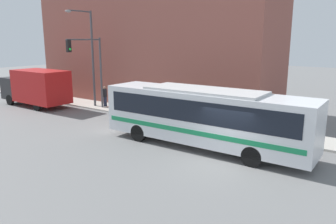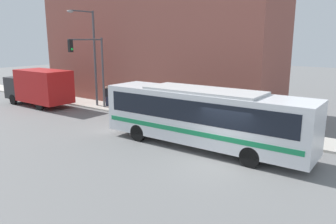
{
  "view_description": "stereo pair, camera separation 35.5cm",
  "coord_description": "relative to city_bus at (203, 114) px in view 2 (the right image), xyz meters",
  "views": [
    {
      "loc": [
        -13.08,
        -6.22,
        5.61
      ],
      "look_at": [
        2.46,
        4.92,
        1.35
      ],
      "focal_mm": 35.0,
      "sensor_mm": 36.0,
      "label": 1
    },
    {
      "loc": [
        -12.88,
        -6.51,
        5.61
      ],
      "look_at": [
        2.46,
        4.92,
        1.35
      ],
      "focal_mm": 35.0,
      "sensor_mm": 36.0,
      "label": 2
    }
  ],
  "objects": [
    {
      "name": "building_facade",
      "position": [
        8.47,
        10.29,
        3.18
      ],
      "size": [
        6.0,
        22.42,
        9.98
      ],
      "color": "brown",
      "rests_on": "ground_plane"
    },
    {
      "name": "parking_meter",
      "position": [
        3.64,
        7.65,
        -0.76
      ],
      "size": [
        0.14,
        0.14,
        1.35
      ],
      "color": "#47474C",
      "rests_on": "sidewalk"
    },
    {
      "name": "ground_plane",
      "position": [
        -1.46,
        -1.92,
        -1.81
      ],
      "size": [
        120.0,
        120.0,
        0.0
      ],
      "primitive_type": "plane",
      "color": "slate"
    },
    {
      "name": "street_lamp",
      "position": [
        3.58,
        12.66,
        2.86
      ],
      "size": [
        2.54,
        0.28,
        7.69
      ],
      "color": "#47474C",
      "rests_on": "sidewalk"
    },
    {
      "name": "pedestrian_near_corner",
      "position": [
        4.25,
        10.03,
        -0.8
      ],
      "size": [
        0.34,
        0.34,
        1.71
      ],
      "color": "#47382D",
      "rests_on": "sidewalk"
    },
    {
      "name": "fire_hydrant",
      "position": [
        3.64,
        2.99,
        -1.26
      ],
      "size": [
        0.27,
        0.37,
        0.83
      ],
      "color": "gold",
      "rests_on": "sidewalk"
    },
    {
      "name": "delivery_truck",
      "position": [
        1.28,
        16.96,
        -0.12
      ],
      "size": [
        2.5,
        6.87,
        3.11
      ],
      "color": "#B21919",
      "rests_on": "ground_plane"
    },
    {
      "name": "traffic_light_pole",
      "position": [
        2.71,
        11.66,
        2.15
      ],
      "size": [
        3.28,
        0.35,
        5.6
      ],
      "color": "#47474C",
      "rests_on": "sidewalk"
    },
    {
      "name": "pedestrian_mid_block",
      "position": [
        4.21,
        11.76,
        -0.81
      ],
      "size": [
        0.34,
        0.34,
        1.69
      ],
      "color": "#23283D",
      "rests_on": "sidewalk"
    },
    {
      "name": "sidewalk",
      "position": [
        4.26,
        18.08,
        -1.74
      ],
      "size": [
        2.43,
        70.0,
        0.13
      ],
      "color": "#B7B2A8",
      "rests_on": "ground_plane"
    },
    {
      "name": "city_bus",
      "position": [
        0.0,
        0.0,
        0.0
      ],
      "size": [
        2.68,
        11.32,
        3.13
      ],
      "rotation": [
        0.0,
        0.0,
        0.01
      ],
      "color": "silver",
      "rests_on": "ground_plane"
    }
  ]
}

